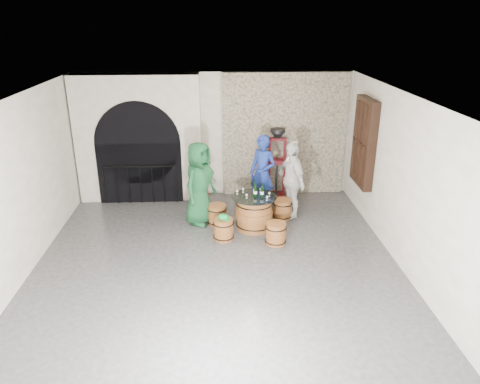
{
  "coord_description": "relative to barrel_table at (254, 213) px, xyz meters",
  "views": [
    {
      "loc": [
        0.03,
        -7.44,
        4.52
      ],
      "look_at": [
        0.51,
        1.38,
        1.05
      ],
      "focal_mm": 34.0,
      "sensor_mm": 36.0,
      "label": 1
    }
  ],
  "objects": [
    {
      "name": "wine_bottle_center",
      "position": [
        0.16,
        -0.05,
        0.52
      ],
      "size": [
        0.08,
        0.08,
        0.32
      ],
      "color": "black",
      "rests_on": "barrel_table"
    },
    {
      "name": "tasting_glass_a",
      "position": [
        -0.18,
        -0.1,
        0.44
      ],
      "size": [
        0.05,
        0.05,
        0.1
      ],
      "primitive_type": null,
      "color": "#A2641F",
      "rests_on": "barrel_table"
    },
    {
      "name": "wall_right",
      "position": [
        2.65,
        -1.8,
        1.22
      ],
      "size": [
        0.0,
        8.0,
        8.0
      ],
      "primitive_type": "plane",
      "rotation": [
        1.57,
        0.0,
        -1.57
      ],
      "color": "beige",
      "rests_on": "ground"
    },
    {
      "name": "tasting_glass_f",
      "position": [
        -0.37,
        0.14,
        0.44
      ],
      "size": [
        0.05,
        0.05,
        0.1
      ],
      "primitive_type": null,
      "color": "#A2641F",
      "rests_on": "barrel_table"
    },
    {
      "name": "barrel_stool_left",
      "position": [
        -0.83,
        0.26,
        -0.15
      ],
      "size": [
        0.45,
        0.45,
        0.48
      ],
      "color": "brown",
      "rests_on": "ground"
    },
    {
      "name": "wall_front",
      "position": [
        -0.85,
        -5.8,
        1.22
      ],
      "size": [
        8.0,
        0.0,
        8.0
      ],
      "primitive_type": "plane",
      "rotation": [
        -1.57,
        0.0,
        0.0
      ],
      "color": "beige",
      "rests_on": "ground"
    },
    {
      "name": "ceiling",
      "position": [
        -0.85,
        -1.8,
        2.82
      ],
      "size": [
        8.0,
        8.0,
        0.0
      ],
      "primitive_type": "plane",
      "rotation": [
        3.14,
        0.0,
        0.0
      ],
      "color": "beige",
      "rests_on": "wall_back"
    },
    {
      "name": "wine_bottle_left",
      "position": [
        0.02,
        -0.02,
        0.52
      ],
      "size": [
        0.08,
        0.08,
        0.32
      ],
      "color": "black",
      "rests_on": "barrel_table"
    },
    {
      "name": "barrel_stool_near_right",
      "position": [
        0.39,
        -0.77,
        -0.15
      ],
      "size": [
        0.45,
        0.45,
        0.48
      ],
      "color": "brown",
      "rests_on": "ground"
    },
    {
      "name": "stone_facing_panel",
      "position": [
        0.95,
        2.14,
        1.22
      ],
      "size": [
        3.2,
        0.12,
        3.18
      ],
      "primitive_type": "cube",
      "color": "gray",
      "rests_on": "ground"
    },
    {
      "name": "wall_left",
      "position": [
        -4.35,
        -1.8,
        1.22
      ],
      "size": [
        0.0,
        8.0,
        8.0
      ],
      "primitive_type": "plane",
      "rotation": [
        1.57,
        0.0,
        1.57
      ],
      "color": "beige",
      "rests_on": "ground"
    },
    {
      "name": "tasting_glass_b",
      "position": [
        0.33,
        -0.02,
        0.44
      ],
      "size": [
        0.05,
        0.05,
        0.1
      ],
      "primitive_type": null,
      "color": "#A2641F",
      "rests_on": "barrel_table"
    },
    {
      "name": "control_box",
      "position": [
        1.2,
        2.06,
        0.97
      ],
      "size": [
        0.18,
        0.1,
        0.22
      ],
      "primitive_type": "cube",
      "color": "silver",
      "rests_on": "wall_back"
    },
    {
      "name": "tasting_glass_c",
      "position": [
        -0.23,
        0.25,
        0.44
      ],
      "size": [
        0.05,
        0.05,
        0.1
      ],
      "primitive_type": null,
      "color": "#A2641F",
      "rests_on": "barrel_table"
    },
    {
      "name": "wine_bottle_right",
      "position": [
        0.02,
        0.13,
        0.52
      ],
      "size": [
        0.08,
        0.08,
        0.32
      ],
      "color": "black",
      "rests_on": "barrel_table"
    },
    {
      "name": "corking_press",
      "position": [
        0.74,
        1.84,
        0.68
      ],
      "size": [
        0.76,
        0.44,
        1.84
      ],
      "rotation": [
        0.0,
        0.0,
        -0.07
      ],
      "color": "#4F0D15",
      "rests_on": "ground"
    },
    {
      "name": "person_blue",
      "position": [
        0.29,
        1.06,
        0.55
      ],
      "size": [
        0.81,
        0.78,
        1.87
      ],
      "primitive_type": "imported",
      "rotation": [
        0.0,
        0.0,
        -0.68
      ],
      "color": "navy",
      "rests_on": "ground"
    },
    {
      "name": "side_barrel",
      "position": [
        -1.25,
        1.39,
        -0.09
      ],
      "size": [
        0.45,
        0.45,
        0.6
      ],
      "rotation": [
        0.0,
        0.0,
        0.4
      ],
      "color": "brown",
      "rests_on": "ground"
    },
    {
      "name": "barrel_stool_right",
      "position": [
        0.71,
        0.49,
        -0.15
      ],
      "size": [
        0.45,
        0.45,
        0.48
      ],
      "color": "brown",
      "rests_on": "ground"
    },
    {
      "name": "person_green",
      "position": [
        -1.21,
        0.38,
        0.58
      ],
      "size": [
        1.02,
        1.12,
        1.92
      ],
      "primitive_type": "imported",
      "rotation": [
        0.0,
        0.0,
        0.99
      ],
      "color": "#134423",
      "rests_on": "ground"
    },
    {
      "name": "arched_opening",
      "position": [
        -2.75,
        1.94,
        1.2
      ],
      "size": [
        3.1,
        0.6,
        3.19
      ],
      "color": "beige",
      "rests_on": "ground"
    },
    {
      "name": "barrel_stool_far",
      "position": [
        0.22,
        0.84,
        -0.15
      ],
      "size": [
        0.45,
        0.45,
        0.48
      ],
      "color": "brown",
      "rests_on": "ground"
    },
    {
      "name": "wall_back",
      "position": [
        -0.85,
        2.2,
        1.22
      ],
      "size": [
        8.0,
        0.0,
        8.0
      ],
      "primitive_type": "plane",
      "rotation": [
        1.57,
        0.0,
        0.0
      ],
      "color": "beige",
      "rests_on": "ground"
    },
    {
      "name": "person_white",
      "position": [
        0.92,
        0.63,
        0.52
      ],
      "size": [
        0.77,
        1.15,
        1.81
      ],
      "primitive_type": "imported",
      "rotation": [
        0.0,
        0.0,
        -1.23
      ],
      "color": "silver",
      "rests_on": "ground"
    },
    {
      "name": "ground",
      "position": [
        -0.85,
        -1.8,
        -0.38
      ],
      "size": [
        8.0,
        8.0,
        0.0
      ],
      "primitive_type": "plane",
      "color": "#313134",
      "rests_on": "ground"
    },
    {
      "name": "tasting_glass_e",
      "position": [
        0.25,
        -0.25,
        0.44
      ],
      "size": [
        0.05,
        0.05,
        0.1
      ],
      "primitive_type": null,
      "color": "#A2641F",
      "rests_on": "barrel_table"
    },
    {
      "name": "shuttered_window",
      "position": [
        2.53,
        0.6,
        1.42
      ],
      "size": [
        0.23,
        1.1,
        2.0
      ],
      "color": "black",
      "rests_on": "wall_right"
    },
    {
      "name": "barrel_stool_near_left",
      "position": [
        -0.7,
        -0.51,
        -0.15
      ],
      "size": [
        0.45,
        0.45,
        0.48
      ],
      "color": "brown",
      "rests_on": "ground"
    },
    {
      "name": "barrel_table",
      "position": [
        0.0,
        0.0,
        0.0
      ],
      "size": [
        1.01,
        1.01,
        0.78
      ],
      "color": "brown",
      "rests_on": "ground"
    },
    {
      "name": "green_cap",
      "position": [
        -0.69,
        -0.51,
        0.14
      ],
      "size": [
        0.26,
        0.22,
        0.12
      ],
      "color": "#0D9239",
      "rests_on": "barrel_stool_near_left"
    },
    {
      "name": "tasting_glass_d",
      "position": [
        0.16,
        0.24,
        0.44
      ],
      "size": [
        0.05,
        0.05,
        0.1
      ],
      "primitive_type": null,
      "color": "#A2641F",
      "rests_on": "barrel_table"
    }
  ]
}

